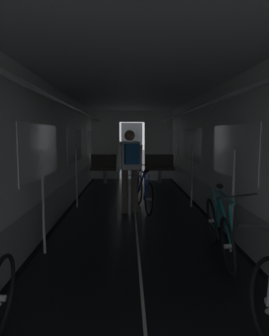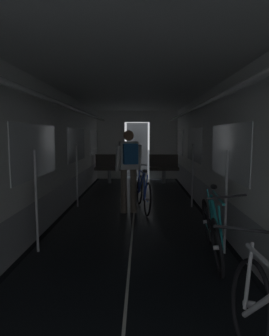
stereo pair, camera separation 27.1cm
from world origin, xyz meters
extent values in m
cube|color=black|center=(-1.41, 3.25, 0.00)|extent=(0.08, 11.50, 0.01)
cube|color=black|center=(1.41, 3.25, 0.00)|extent=(0.08, 11.50, 0.01)
cube|color=beige|center=(0.00, 3.25, 0.00)|extent=(0.03, 11.27, 0.00)
cube|color=#9EA0A5|center=(-1.51, 3.25, 0.30)|extent=(0.12, 11.50, 0.60)
cube|color=white|center=(-1.51, 3.25, 1.53)|extent=(0.12, 11.50, 1.85)
cube|color=white|center=(-1.45, 2.67, 1.35)|extent=(0.02, 1.90, 0.80)
cube|color=white|center=(-1.45, 5.55, 1.35)|extent=(0.02, 1.90, 0.80)
cube|color=white|center=(-1.45, 8.42, 1.35)|extent=(0.02, 1.90, 0.80)
cube|color=yellow|center=(-1.45, 2.92, 1.35)|extent=(0.01, 0.20, 0.28)
cylinder|color=white|center=(-1.17, 3.25, 2.10)|extent=(0.07, 11.04, 0.07)
cylinder|color=#B7BABF|center=(-1.27, 2.10, 0.70)|extent=(0.04, 0.04, 1.40)
cylinder|color=#B7BABF|center=(-1.27, 4.70, 0.70)|extent=(0.04, 0.04, 1.40)
cube|color=#9EA0A5|center=(1.51, 3.25, 0.30)|extent=(0.12, 11.50, 0.60)
cube|color=white|center=(1.51, 3.25, 1.53)|extent=(0.12, 11.50, 1.85)
cube|color=white|center=(1.45, 2.67, 1.35)|extent=(0.02, 1.90, 0.80)
cube|color=white|center=(1.45, 5.55, 1.35)|extent=(0.02, 1.90, 0.80)
cube|color=white|center=(1.45, 8.42, 1.35)|extent=(0.02, 1.90, 0.80)
cube|color=yellow|center=(1.45, 3.21, 1.35)|extent=(0.01, 0.20, 0.28)
cylinder|color=white|center=(1.17, 3.25, 2.10)|extent=(0.07, 11.04, 0.07)
cylinder|color=#B7BABF|center=(1.27, 2.10, 0.70)|extent=(0.04, 0.04, 1.40)
cylinder|color=#B7BABF|center=(1.27, 4.70, 0.70)|extent=(0.04, 0.04, 1.40)
cube|color=white|center=(-0.95, 9.06, 1.23)|extent=(1.00, 0.12, 2.45)
cube|color=white|center=(0.95, 9.06, 1.23)|extent=(1.00, 0.12, 2.45)
cube|color=white|center=(0.00, 9.06, 2.25)|extent=(0.90, 0.12, 0.40)
cube|color=#4C4F54|center=(0.00, 9.76, 1.03)|extent=(0.81, 0.04, 2.05)
cube|color=silver|center=(0.00, 3.25, 2.51)|extent=(3.14, 11.62, 0.12)
cylinder|color=gray|center=(-0.90, 8.00, 0.22)|extent=(0.12, 0.12, 0.44)
cube|color=#47423D|center=(-0.90, 8.00, 0.49)|extent=(0.96, 0.44, 0.10)
cube|color=#47423D|center=(-0.90, 8.19, 0.74)|extent=(0.96, 0.08, 0.40)
torus|color=gray|center=(-1.33, 8.22, 0.94)|extent=(0.14, 0.14, 0.02)
cylinder|color=gray|center=(0.90, 8.00, 0.22)|extent=(0.12, 0.12, 0.44)
cube|color=#47423D|center=(0.90, 8.00, 0.49)|extent=(0.96, 0.44, 0.10)
cube|color=#47423D|center=(0.90, 8.19, 0.74)|extent=(0.96, 0.08, 0.40)
torus|color=gray|center=(0.47, 8.22, 0.94)|extent=(0.14, 0.14, 0.02)
torus|color=black|center=(1.10, 2.45, 0.33)|extent=(0.19, 0.68, 0.67)
cylinder|color=#B2B2B7|center=(1.10, 2.45, 0.33)|extent=(0.10, 0.06, 0.06)
torus|color=black|center=(1.00, 1.43, 0.33)|extent=(0.19, 0.68, 0.67)
cylinder|color=#B2B2B7|center=(1.00, 1.43, 0.33)|extent=(0.10, 0.06, 0.06)
cylinder|color=teal|center=(1.06, 1.74, 0.55)|extent=(0.07, 0.55, 0.56)
cylinder|color=teal|center=(1.10, 2.15, 0.55)|extent=(0.14, 0.34, 0.55)
cylinder|color=teal|center=(1.11, 1.89, 0.81)|extent=(0.12, 0.82, 0.04)
cylinder|color=teal|center=(1.12, 2.38, 0.57)|extent=(0.08, 0.17, 0.49)
cylinder|color=teal|center=(1.07, 2.22, 0.31)|extent=(0.08, 0.45, 0.07)
cylinder|color=teal|center=(1.04, 1.46, 0.57)|extent=(0.10, 0.08, 0.49)
cylinder|color=black|center=(1.05, 2.00, 0.29)|extent=(0.05, 0.17, 0.17)
ellipsoid|color=black|center=(1.16, 2.32, 0.87)|extent=(0.12, 0.25, 0.07)
cylinder|color=black|center=(1.08, 1.44, 0.91)|extent=(0.44, 0.07, 0.08)
torus|color=black|center=(0.95, 0.30, 0.33)|extent=(0.15, 0.67, 0.67)
cylinder|color=#B2B2B7|center=(0.95, 0.30, 0.33)|extent=(0.10, 0.05, 0.06)
cylinder|color=#ADAFB5|center=(0.94, -0.02, 0.55)|extent=(0.13, 0.54, 0.56)
cylinder|color=#ADAFB5|center=(0.93, 0.26, 0.57)|extent=(0.09, 0.09, 0.49)
cylinder|color=black|center=(0.88, 0.28, 0.91)|extent=(0.44, 0.04, 0.08)
cylinder|color=brown|center=(-0.21, 4.19, 0.45)|extent=(0.13, 0.13, 0.90)
cylinder|color=brown|center=(-0.01, 4.24, 0.45)|extent=(0.13, 0.13, 0.90)
cube|color=silver|center=(-0.11, 4.22, 1.18)|extent=(0.40, 0.30, 0.56)
cylinder|color=silver|center=(-0.33, 4.18, 1.13)|extent=(0.13, 0.21, 0.53)
cylinder|color=silver|center=(0.10, 4.29, 1.13)|extent=(0.13, 0.21, 0.53)
sphere|color=#9E7051|center=(-0.11, 4.22, 1.58)|extent=(0.21, 0.21, 0.21)
cube|color=#1E5693|center=(-0.07, 4.05, 1.22)|extent=(0.31, 0.22, 0.40)
torus|color=black|center=(0.27, 3.96, 0.33)|extent=(0.18, 0.67, 0.67)
cylinder|color=#B2B2B7|center=(0.27, 3.96, 0.33)|extent=(0.10, 0.06, 0.06)
torus|color=black|center=(0.11, 4.97, 0.33)|extent=(0.18, 0.67, 0.67)
cylinder|color=#B2B2B7|center=(0.11, 4.97, 0.33)|extent=(0.10, 0.06, 0.06)
cylinder|color=#2342B7|center=(0.15, 4.65, 0.55)|extent=(0.15, 0.53, 0.56)
cylinder|color=#2342B7|center=(0.21, 4.25, 0.55)|extent=(0.06, 0.35, 0.55)
cylinder|color=#2342B7|center=(0.16, 4.50, 0.82)|extent=(0.17, 0.82, 0.04)
cylinder|color=#2342B7|center=(0.25, 4.03, 0.58)|extent=(0.08, 0.16, 0.49)
cylinder|color=#2342B7|center=(0.24, 4.18, 0.31)|extent=(0.09, 0.45, 0.07)
cylinder|color=#2342B7|center=(0.10, 4.93, 0.58)|extent=(0.05, 0.10, 0.49)
cylinder|color=black|center=(0.20, 4.40, 0.29)|extent=(0.05, 0.17, 0.17)
ellipsoid|color=black|center=(0.22, 4.07, 0.88)|extent=(0.13, 0.25, 0.07)
cylinder|color=black|center=(0.08, 4.95, 0.92)|extent=(0.44, 0.09, 0.05)
camera|label=1|loc=(-0.13, -1.84, 1.59)|focal=32.12mm
camera|label=2|loc=(0.14, -1.84, 1.59)|focal=32.12mm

